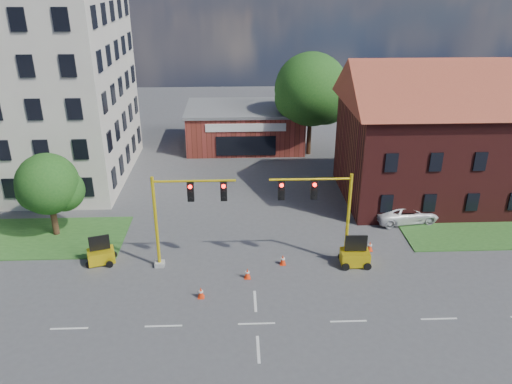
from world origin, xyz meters
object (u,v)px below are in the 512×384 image
signal_mast_east (323,208)px  pickup_white (406,212)px  trailer_west (101,255)px  trailer_east (355,256)px  signal_mast_west (182,211)px

signal_mast_east → pickup_white: bearing=37.2°
trailer_west → pickup_white: 22.22m
signal_mast_east → trailer_east: signal_mast_east is taller
signal_mast_west → signal_mast_east: bearing=0.0°
signal_mast_west → signal_mast_east: 8.71m
signal_mast_west → signal_mast_east: (8.71, 0.00, 0.00)m
trailer_east → trailer_west: bearing=178.5°
pickup_white → trailer_east: bearing=130.9°
signal_mast_west → pickup_white: size_ratio=1.25×
signal_mast_west → trailer_east: 11.40m
signal_mast_west → pickup_white: signal_mast_west is taller
trailer_east → pickup_white: bearing=50.6°
pickup_white → signal_mast_west: bearing=101.2°
trailer_west → pickup_white: bearing=-4.8°
signal_mast_west → pickup_white: bearing=19.3°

